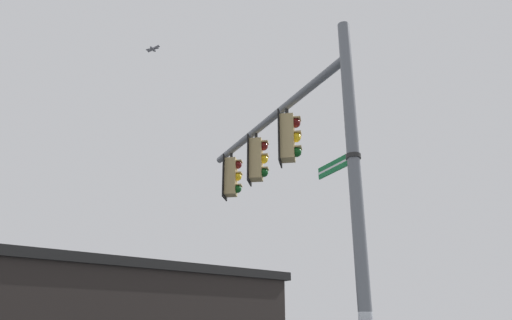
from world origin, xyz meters
The scene contains 7 objects.
signal_pole centered at (0.00, 0.00, 3.91)m, with size 0.22×0.22×7.82m, color slate.
mast_arm centered at (-2.51, -1.82, 7.07)m, with size 0.18×0.18×6.20m, color slate.
traffic_light_nearest_pole centered at (-1.80, -1.28, 6.28)m, with size 0.54×0.49×1.31m.
traffic_light_mid_inner centered at (-3.06, -2.19, 6.28)m, with size 0.54×0.49×1.31m.
traffic_light_mid_outer centered at (-4.32, -3.10, 6.28)m, with size 0.54×0.49×1.31m.
street_name_sign centered at (-0.26, -0.19, 5.08)m, with size 1.00×0.77×0.22m.
bird_flying centered at (-3.30, -5.29, 9.98)m, with size 0.29×0.44×0.12m.
Camera 1 is at (7.92, -0.44, 2.15)m, focal length 33.44 mm.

